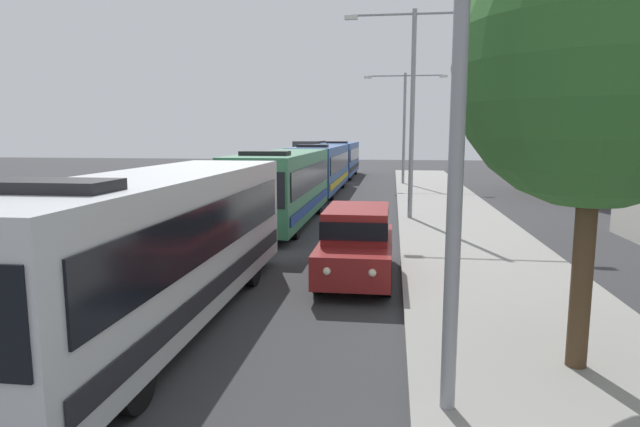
# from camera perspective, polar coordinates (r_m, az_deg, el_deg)

# --- Properties ---
(bus_lead) EXTENTS (2.58, 10.82, 3.21)m
(bus_lead) POSITION_cam_1_polar(r_m,az_deg,el_deg) (11.12, -16.90, -2.98)
(bus_lead) COLOR silver
(bus_lead) RESTS_ON ground_plane
(bus_second_in_line) EXTENTS (2.58, 10.66, 3.21)m
(bus_second_in_line) POSITION_cam_1_polar(r_m,az_deg,el_deg) (22.84, -3.95, 3.09)
(bus_second_in_line) COLOR #33724C
(bus_second_in_line) RESTS_ON ground_plane
(bus_middle) EXTENTS (2.58, 12.31, 3.21)m
(bus_middle) POSITION_cam_1_polar(r_m,az_deg,el_deg) (34.84, 0.11, 4.97)
(bus_middle) COLOR #284C8C
(bus_middle) RESTS_ON ground_plane
(bus_fourth_in_line) EXTENTS (2.58, 11.45, 3.21)m
(bus_fourth_in_line) POSITION_cam_1_polar(r_m,az_deg,el_deg) (48.06, 2.22, 5.93)
(bus_fourth_in_line) COLOR #284C8C
(bus_fourth_in_line) RESTS_ON ground_plane
(white_suv) EXTENTS (1.86, 4.81, 1.90)m
(white_suv) POSITION_cam_1_polar(r_m,az_deg,el_deg) (14.25, 3.94, -2.85)
(white_suv) COLOR maroon
(white_suv) RESTS_ON ground_plane
(box_truck_oncoming) EXTENTS (2.35, 7.57, 3.15)m
(box_truck_oncoming) POSITION_cam_1_polar(r_m,az_deg,el_deg) (51.02, -1.22, 6.10)
(box_truck_oncoming) COLOR white
(box_truck_oncoming) RESTS_ON ground_plane
(streetlamp_near) EXTENTS (5.35, 0.28, 8.11)m
(streetlamp_near) POSITION_cam_1_polar(r_m,az_deg,el_deg) (7.14, 14.78, 18.40)
(streetlamp_near) COLOR gray
(streetlamp_near) RESTS_ON sidewalk
(streetlamp_mid) EXTENTS (5.92, 0.28, 8.87)m
(streetlamp_mid) POSITION_cam_1_polar(r_m,az_deg,el_deg) (23.88, 9.84, 12.46)
(streetlamp_mid) COLOR gray
(streetlamp_mid) RESTS_ON sidewalk
(streetlamp_far) EXTENTS (6.02, 0.28, 8.08)m
(streetlamp_far) POSITION_cam_1_polar(r_m,az_deg,el_deg) (40.65, 8.97, 10.20)
(streetlamp_far) COLOR gray
(streetlamp_far) RESTS_ON sidewalk
(roadside_tree) EXTENTS (4.24, 4.24, 6.78)m
(roadside_tree) POSITION_cam_1_polar(r_m,az_deg,el_deg) (9.16, 27.42, 13.64)
(roadside_tree) COLOR #4C3823
(roadside_tree) RESTS_ON sidewalk
(house_distant_gabled) EXTENTS (6.85, 9.61, 8.43)m
(house_distant_gabled) POSITION_cam_1_polar(r_m,az_deg,el_deg) (37.20, 27.51, 8.27)
(house_distant_gabled) COLOR #7A6656
(house_distant_gabled) RESTS_ON ground_plane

